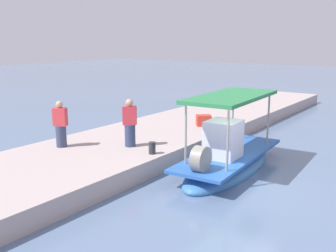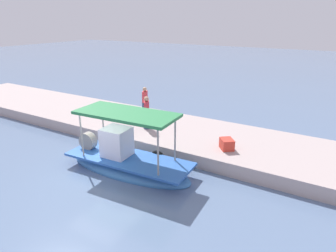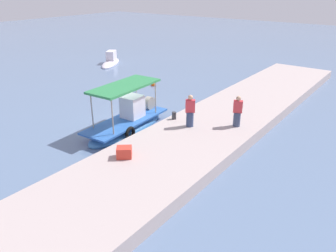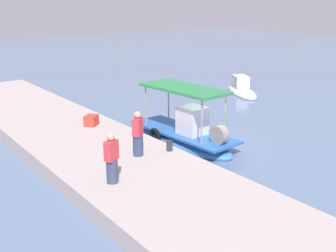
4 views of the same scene
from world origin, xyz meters
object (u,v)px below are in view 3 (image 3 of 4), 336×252
Objects in this scene: fisherman_by_crate at (190,112)px; marker_buoy at (154,85)px; cargo_crate at (124,152)px; main_fishing_boat at (128,122)px; fisherman_near_bollard at (237,113)px; mooring_bollard at (174,116)px; moored_boat_near at (111,62)px.

fisherman_by_crate reaches higher than marker_buoy.
main_fishing_boat is at bearing 41.39° from cargo_crate.
main_fishing_boat is 3.48× the size of fisherman_near_bollard.
mooring_bollard reaches higher than marker_buoy.
cargo_crate is at bearing -146.47° from marker_buoy.
marker_buoy is at bearing 63.17° from fisherman_near_bollard.
fisherman_near_bollard is at bearing -21.28° from cargo_crate.
fisherman_near_bollard is at bearing -62.63° from main_fishing_boat.
cargo_crate reaches higher than marker_buoy.
moored_boat_near is (8.34, 18.12, -1.16)m from fisherman_near_bollard.
marker_buoy is 0.09× the size of moored_boat_near.
mooring_bollard is at bearing -122.64° from moored_boat_near.
mooring_bollard is 17.67m from moored_boat_near.
marker_buoy is (7.66, 4.34, -0.36)m from main_fishing_boat.
moored_boat_near is (14.46, 15.74, -0.64)m from cargo_crate.
mooring_bollard is 1.02× the size of marker_buoy.
mooring_bollard is (-1.18, 3.25, -0.56)m from fisherman_near_bollard.
moored_boat_near reaches higher than cargo_crate.
moored_boat_near is at bearing 57.36° from mooring_bollard.
mooring_bollard is (1.58, -2.09, 0.39)m from main_fishing_boat.
cargo_crate is at bearing -132.57° from moored_boat_near.
main_fishing_boat is at bearing -130.97° from moored_boat_near.
main_fishing_boat is 4.49m from cargo_crate.
fisherman_near_bollard is (2.76, -5.34, 0.95)m from main_fishing_boat.
fisherman_near_bollard is 2.49m from fisherman_by_crate.
mooring_bollard is 5.01m from cargo_crate.
fisherman_by_crate is 4.66m from cargo_crate.
main_fishing_boat is 3.71m from fisherman_by_crate.
main_fishing_boat is 14.26× the size of mooring_bollard.
mooring_bollard is 0.09× the size of moored_boat_near.
fisherman_by_crate is at bearing -121.39° from moored_boat_near.
fisherman_by_crate reaches higher than moored_boat_near.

